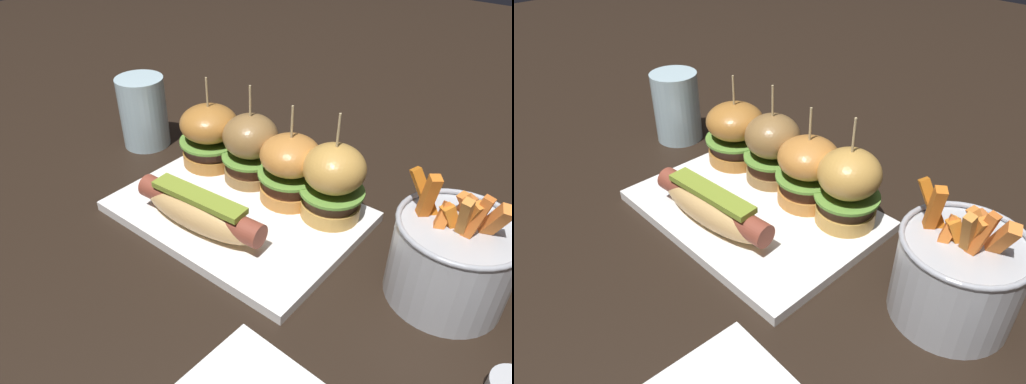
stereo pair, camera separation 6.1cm
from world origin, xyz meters
TOP-DOWN VIEW (x-y plane):
  - ground_plane at (0.00, 0.00)m, footprint 3.00×3.00m
  - platter_main at (0.00, 0.00)m, footprint 0.32×0.23m
  - hot_dog at (-0.01, -0.06)m, footprint 0.19×0.06m
  - slider_far_left at (-0.11, 0.06)m, footprint 0.09×0.09m
  - slider_center_left at (-0.03, 0.07)m, footprint 0.09×0.09m
  - slider_center_right at (0.04, 0.06)m, footprint 0.09×0.09m
  - slider_far_right at (0.11, 0.07)m, footprint 0.09×0.09m
  - fries_bucket at (0.27, 0.04)m, footprint 0.13×0.13m
  - water_glass at (-0.26, 0.06)m, footprint 0.08×0.08m

SIDE VIEW (x-z plane):
  - ground_plane at x=0.00m, z-range 0.00..0.00m
  - platter_main at x=0.00m, z-range 0.00..0.01m
  - hot_dog at x=-0.01m, z-range 0.01..0.07m
  - fries_bucket at x=0.27m, z-range -0.02..0.13m
  - water_glass at x=-0.26m, z-range 0.00..0.12m
  - slider_far_left at x=-0.11m, z-range -0.01..0.13m
  - slider_center_right at x=0.04m, z-range -0.01..0.13m
  - slider_center_left at x=-0.03m, z-range -0.01..0.14m
  - slider_far_right at x=0.11m, z-range -0.01..0.14m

